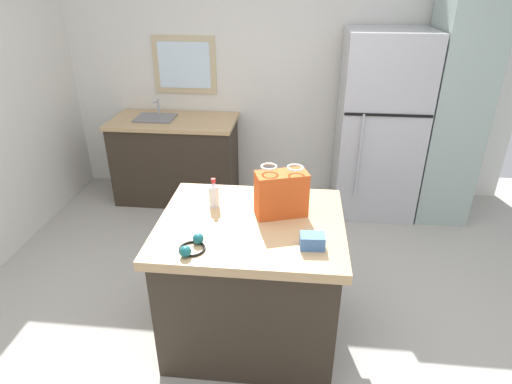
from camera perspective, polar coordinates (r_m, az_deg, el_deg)
ground at (r=3.19m, az=1.48°, el=-18.33°), size 5.83×5.83×0.00m
back_wall at (r=4.78m, az=3.83°, el=14.66°), size 4.84×0.13×2.51m
kitchen_island at (r=2.91m, az=-0.62°, el=-11.48°), size 1.15×0.98×0.91m
refrigerator at (r=4.51m, az=16.03°, el=8.43°), size 0.80×0.76×1.83m
tall_cabinet at (r=4.62m, az=24.68°, el=10.27°), size 0.50×0.68×2.26m
sink_counter at (r=4.82m, az=-10.56°, el=4.45°), size 1.32×0.69×1.09m
shopping_bag at (r=2.67m, az=3.37°, el=-0.20°), size 0.35×0.24×0.33m
small_box at (r=2.41m, az=7.48°, el=-6.47°), size 0.14×0.10×0.08m
bottle at (r=2.80m, az=-5.61°, el=-0.29°), size 0.07×0.07×0.20m
ear_defenders at (r=2.41m, az=-8.49°, el=-7.14°), size 0.19×0.19×0.06m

